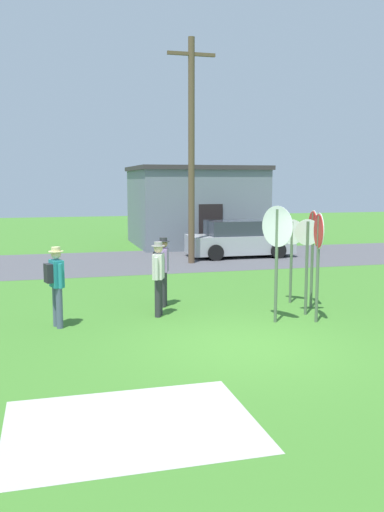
{
  "coord_description": "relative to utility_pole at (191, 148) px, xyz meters",
  "views": [
    {
      "loc": [
        -3.55,
        -9.52,
        3.11
      ],
      "look_at": [
        -0.13,
        3.34,
        1.3
      ],
      "focal_mm": 38.59,
      "sensor_mm": 36.0,
      "label": 1
    }
  ],
  "objects": [
    {
      "name": "stop_sign_rear_right",
      "position": [
        0.4,
        -9.32,
        -2.66
      ],
      "size": [
        0.19,
        0.78,
        2.44
      ],
      "color": "#51664C",
      "rests_on": "ground"
    },
    {
      "name": "building_background",
      "position": [
        1.8,
        6.15,
        -2.42
      ],
      "size": [
        6.1,
        5.63,
        3.83
      ],
      "color": "slate",
      "rests_on": "ground"
    },
    {
      "name": "concrete_path",
      "position": [
        -4.36,
        -13.46,
        -4.34
      ],
      "size": [
        3.2,
        2.4,
        0.01
      ],
      "primitive_type": "cube",
      "color": "#ADAAA3",
      "rests_on": "ground"
    },
    {
      "name": "stop_sign_far_back",
      "position": [
        0.7,
        -7.34,
        -2.9
      ],
      "size": [
        0.45,
        0.48,
        2.15
      ],
      "color": "#51664C",
      "rests_on": "ground"
    },
    {
      "name": "person_holding_notes",
      "position": [
        -5.18,
        -8.29,
        -3.33
      ],
      "size": [
        0.43,
        0.55,
        1.74
      ],
      "color": "#4C5670",
      "rests_on": "ground"
    },
    {
      "name": "utility_pole",
      "position": [
        0.0,
        0.0,
        0.0
      ],
      "size": [
        1.8,
        0.24,
        8.31
      ],
      "color": "brown",
      "rests_on": "ground"
    },
    {
      "name": "person_on_left",
      "position": [
        -2.57,
        -6.89,
        -3.33
      ],
      "size": [
        0.44,
        0.54,
        1.74
      ],
      "color": "#2D2D33",
      "rests_on": "ground"
    },
    {
      "name": "street_asphalt",
      "position": [
        -1.78,
        1.0,
        -4.33
      ],
      "size": [
        60.0,
        6.4,
        0.01
      ],
      "primitive_type": "cube",
      "color": "#4C4C51",
      "rests_on": "ground"
    },
    {
      "name": "parked_car_on_street",
      "position": [
        2.36,
        1.28,
        -3.65
      ],
      "size": [
        4.3,
        2.02,
        1.51
      ],
      "color": "#A5A8AD",
      "rests_on": "ground"
    },
    {
      "name": "stop_sign_center_cluster",
      "position": [
        -0.47,
        -9.09,
        -2.54
      ],
      "size": [
        0.37,
        0.83,
        2.59
      ],
      "color": "#51664C",
      "rests_on": "ground"
    },
    {
      "name": "ground_plane",
      "position": [
        -1.78,
        -10.62,
        -4.34
      ],
      "size": [
        80.0,
        80.0,
        0.0
      ],
      "primitive_type": "plane",
      "color": "#3D7528"
    },
    {
      "name": "person_near_signs",
      "position": [
        -2.87,
        -7.86,
        -3.35
      ],
      "size": [
        0.34,
        0.53,
        1.74
      ],
      "color": "#2D2D33",
      "rests_on": "ground"
    },
    {
      "name": "stop_sign_leaning_left",
      "position": [
        0.49,
        -8.62,
        -2.85
      ],
      "size": [
        0.59,
        0.16,
        2.25
      ],
      "color": "#51664C",
      "rests_on": "ground"
    },
    {
      "name": "stop_sign_low_front",
      "position": [
        0.95,
        -8.0,
        -2.7
      ],
      "size": [
        0.14,
        0.71,
        2.42
      ],
      "color": "#51664C",
      "rests_on": "ground"
    }
  ]
}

